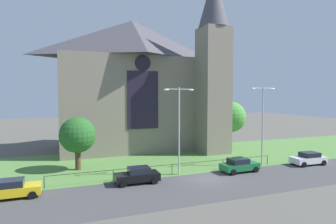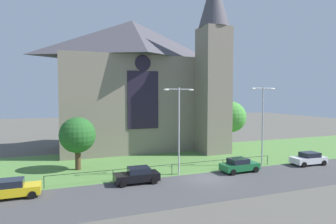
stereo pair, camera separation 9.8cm
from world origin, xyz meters
name	(u,v)px [view 1 (the left image)]	position (x,y,z in m)	size (l,w,h in m)	color
ground	(170,158)	(0.00, 10.00, 0.00)	(160.00, 160.00, 0.00)	#56544C
road_asphalt	(217,184)	(0.00, -2.00, 0.00)	(120.00, 8.00, 0.01)	#424244
grass_verge	(176,161)	(0.00, 8.00, 0.00)	(120.00, 20.00, 0.01)	#517F3D
church_building	(138,83)	(-1.98, 18.87, 10.27)	(23.20, 16.20, 26.00)	gray
iron_railing	(172,166)	(-2.75, 2.50, 0.95)	(24.77, 0.07, 1.13)	black
tree_right_far	(230,117)	(11.36, 13.22, 4.95)	(4.81, 4.81, 7.39)	brown
tree_left_near	(78,135)	(-11.83, 8.24, 3.89)	(4.01, 4.01, 5.93)	#4C3823
streetlamp_near	(179,120)	(-2.01, 2.40, 5.75)	(3.37, 0.26, 9.17)	#B2B2B7
streetlamp_far	(263,116)	(8.70, 2.40, 5.85)	(3.37, 0.26, 9.37)	#B2B2B7
parked_car_yellow	(13,189)	(-17.39, 0.87, 0.74)	(4.21, 2.03, 1.51)	gold
parked_car_black	(137,175)	(-6.87, 1.06, 0.74)	(4.25, 2.11, 1.51)	black
parked_car_green	(239,165)	(4.54, 0.97, 0.74)	(4.27, 2.16, 1.51)	#196033
parked_car_white	(308,159)	(14.23, 0.73, 0.74)	(4.28, 2.19, 1.51)	silver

